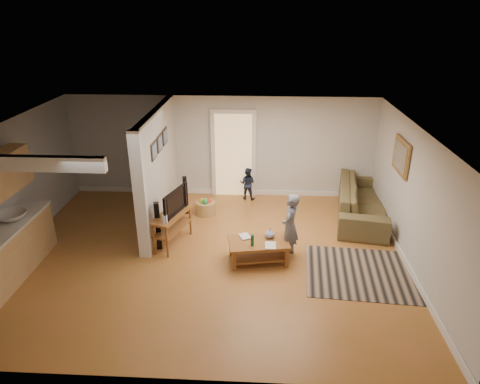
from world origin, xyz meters
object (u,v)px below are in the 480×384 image
(sofa, at_px, (360,216))
(toddler, at_px, (247,198))
(speaker_right, at_px, (185,195))
(coffee_table, at_px, (259,245))
(speaker_left, at_px, (158,226))
(tv_console, at_px, (172,216))
(toy_basket, at_px, (206,207))
(child, at_px, (288,256))

(sofa, height_order, toddler, toddler)
(speaker_right, distance_m, toddler, 1.72)
(coffee_table, bearing_deg, speaker_left, 169.95)
(speaker_right, bearing_deg, toddler, 15.10)
(coffee_table, height_order, tv_console, tv_console)
(coffee_table, distance_m, toddler, 2.88)
(toddler, bearing_deg, speaker_left, 69.53)
(toy_basket, height_order, toddler, toy_basket)
(child, bearing_deg, speaker_left, -73.84)
(sofa, xyz_separation_m, tv_console, (-4.04, -1.49, 0.64))
(sofa, bearing_deg, speaker_left, 120.92)
(speaker_left, xyz_separation_m, speaker_right, (0.26, 1.59, -0.05))
(speaker_left, xyz_separation_m, toddler, (1.66, 2.49, -0.50))
(sofa, xyz_separation_m, toddler, (-2.64, 0.82, 0.00))
(tv_console, relative_size, child, 0.91)
(speaker_right, bearing_deg, speaker_left, -116.93)
(tv_console, height_order, speaker_right, tv_console)
(sofa, distance_m, toddler, 2.77)
(speaker_left, bearing_deg, toddler, 42.38)
(speaker_right, xyz_separation_m, toddler, (1.39, 0.89, -0.46))
(coffee_table, xyz_separation_m, toddler, (-0.33, 2.84, -0.34))
(toy_basket, relative_size, toddler, 0.56)
(sofa, relative_size, tv_console, 2.22)
(sofa, bearing_deg, child, 145.93)
(tv_console, xyz_separation_m, speaker_right, (0.00, 1.42, -0.18))
(speaker_left, height_order, toy_basket, speaker_left)
(sofa, distance_m, speaker_left, 4.64)
(tv_console, bearing_deg, speaker_left, -127.67)
(tv_console, relative_size, speaker_left, 1.18)
(speaker_left, bearing_deg, toy_basket, 51.36)
(tv_console, relative_size, toy_basket, 2.58)
(coffee_table, relative_size, tv_console, 1.01)
(coffee_table, height_order, toy_basket, coffee_table)
(sofa, distance_m, coffee_table, 3.09)
(tv_console, distance_m, speaker_right, 1.43)
(coffee_table, bearing_deg, speaker_right, 131.53)
(tv_console, height_order, child, tv_console)
(speaker_left, distance_m, speaker_right, 1.61)
(coffee_table, distance_m, child, 0.69)
(speaker_right, bearing_deg, coffee_table, -66.05)
(sofa, distance_m, toy_basket, 3.58)
(coffee_table, relative_size, child, 0.92)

